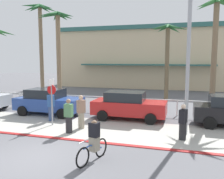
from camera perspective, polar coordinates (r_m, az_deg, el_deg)
ground_plane at (r=18.51m, az=0.20°, el=-4.20°), size 80.00×80.00×0.00m
sidewalk_strip at (r=13.20m, az=-6.98°, el=-8.82°), size 44.00×4.00×0.02m
curb_paint at (r=11.47m, az=-11.04°, el=-11.33°), size 44.00×0.24×0.03m
building_backdrop at (r=35.33m, az=9.28°, el=7.42°), size 23.41×12.65×7.77m
rail_fence at (r=16.95m, az=-1.22°, el=-2.35°), size 23.93×0.08×1.04m
stop_sign_bike_lane at (r=13.63m, az=-14.00°, el=-1.31°), size 0.52×0.56×2.56m
streetlight_curb at (r=11.75m, az=17.60°, el=9.99°), size 0.24×2.54×7.50m
palm_tree_1 at (r=24.45m, az=-16.53°, el=13.93°), size 3.24×3.26×8.77m
palm_tree_2 at (r=20.32m, az=-12.66°, el=12.66°), size 3.38×3.49×7.42m
palm_tree_3 at (r=21.40m, az=12.92°, el=10.63°), size 3.04×2.99×6.59m
palm_tree_4 at (r=17.70m, az=23.36°, el=13.42°), size 2.93×3.25×7.60m
car_blue_1 at (r=16.51m, az=-14.76°, el=-2.73°), size 4.40×2.02×1.69m
car_red_2 at (r=14.70m, az=3.87°, el=-3.70°), size 4.40×2.02×1.69m
cyclist_blue_0 at (r=8.84m, az=-4.36°, el=-12.19°), size 0.53×1.77×1.50m
pedestrian_0 at (r=12.81m, az=-7.27°, el=-5.53°), size 0.46×0.47×1.78m
pedestrian_1 at (r=12.13m, az=-10.14°, el=-6.48°), size 0.40×0.32×1.71m
pedestrian_2 at (r=11.41m, az=16.33°, el=-7.71°), size 0.41×0.47×1.64m
pedestrian_3 at (r=14.72m, az=-14.16°, el=-3.97°), size 0.47×0.46×1.82m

